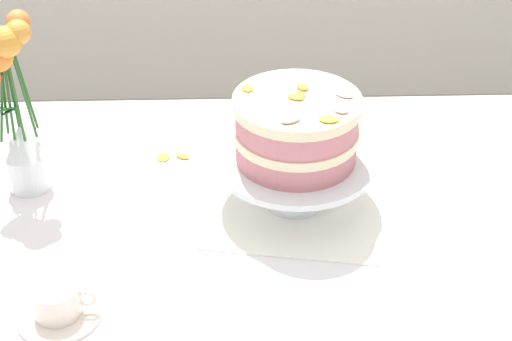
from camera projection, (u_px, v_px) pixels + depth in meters
name	position (u px, v px, depth m)	size (l,w,h in m)	color
dining_table	(230.00, 287.00, 1.40)	(1.40, 1.00, 0.74)	white
linen_napkin	(294.00, 202.00, 1.45)	(0.32, 0.32, 0.00)	white
cake_stand	(295.00, 166.00, 1.41)	(0.29, 0.29, 0.10)	silver
layer_cake	(297.00, 128.00, 1.36)	(0.22, 0.22, 0.13)	#CC7A84
flower_vase	(15.00, 110.00, 1.40)	(0.11, 0.09, 0.35)	silver
teacup	(58.00, 304.00, 1.20)	(0.13, 0.13, 0.06)	silver
loose_petal_1	(183.00, 156.00, 1.58)	(0.03, 0.02, 0.01)	orange
loose_petal_2	(163.00, 158.00, 1.58)	(0.03, 0.03, 0.00)	orange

